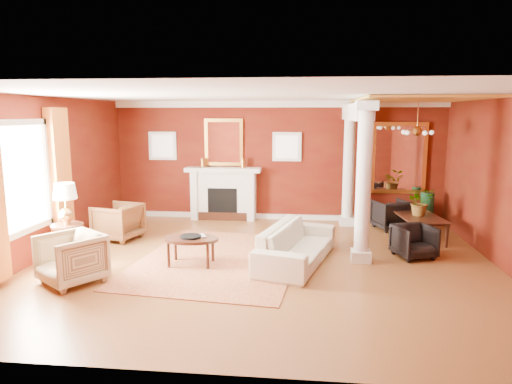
# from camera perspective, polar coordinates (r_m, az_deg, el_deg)

# --- Properties ---
(ground) EXTENTS (8.00, 8.00, 0.00)m
(ground) POSITION_cam_1_polar(r_m,az_deg,el_deg) (8.08, 0.98, -8.90)
(ground) COLOR brown
(ground) RESTS_ON ground
(room_shell) EXTENTS (8.04, 7.04, 2.92)m
(room_shell) POSITION_cam_1_polar(r_m,az_deg,el_deg) (7.68, 1.02, 5.51)
(room_shell) COLOR #5B1E0C
(room_shell) RESTS_ON ground
(fireplace) EXTENTS (1.85, 0.42, 1.29)m
(fireplace) POSITION_cam_1_polar(r_m,az_deg,el_deg) (11.29, -4.10, -0.18)
(fireplace) COLOR silver
(fireplace) RESTS_ON ground
(overmantel_mirror) EXTENTS (0.95, 0.07, 1.15)m
(overmantel_mirror) POSITION_cam_1_polar(r_m,az_deg,el_deg) (11.28, -4.05, 6.23)
(overmantel_mirror) COLOR gold
(overmantel_mirror) RESTS_ON fireplace
(flank_window_left) EXTENTS (0.70, 0.07, 0.70)m
(flank_window_left) POSITION_cam_1_polar(r_m,az_deg,el_deg) (11.67, -11.59, 5.68)
(flank_window_left) COLOR silver
(flank_window_left) RESTS_ON room_shell
(flank_window_right) EXTENTS (0.70, 0.07, 0.70)m
(flank_window_right) POSITION_cam_1_polar(r_m,az_deg,el_deg) (11.13, 3.88, 5.67)
(flank_window_right) COLOR silver
(flank_window_right) RESTS_ON room_shell
(left_window) EXTENTS (0.21, 2.55, 2.60)m
(left_window) POSITION_cam_1_polar(r_m,az_deg,el_deg) (8.46, -26.68, 0.82)
(left_window) COLOR white
(left_window) RESTS_ON room_shell
(column_front) EXTENTS (0.36, 0.36, 2.80)m
(column_front) POSITION_cam_1_polar(r_m,az_deg,el_deg) (8.08, 13.30, 1.24)
(column_front) COLOR silver
(column_front) RESTS_ON ground
(column_back) EXTENTS (0.36, 0.36, 2.80)m
(column_back) POSITION_cam_1_polar(r_m,az_deg,el_deg) (10.74, 11.53, 3.35)
(column_back) COLOR silver
(column_back) RESTS_ON ground
(header_beam) EXTENTS (0.30, 3.20, 0.32)m
(header_beam) POSITION_cam_1_polar(r_m,az_deg,el_deg) (9.59, 12.39, 9.72)
(header_beam) COLOR silver
(header_beam) RESTS_ON column_front
(amber_ceiling) EXTENTS (2.30, 3.40, 0.04)m
(amber_ceiling) POSITION_cam_1_polar(r_m,az_deg,el_deg) (9.64, 19.48, 10.89)
(amber_ceiling) COLOR gold
(amber_ceiling) RESTS_ON room_shell
(dining_mirror) EXTENTS (1.30, 0.07, 1.70)m
(dining_mirror) POSITION_cam_1_polar(r_m,az_deg,el_deg) (11.35, 17.39, 4.06)
(dining_mirror) COLOR gold
(dining_mirror) RESTS_ON room_shell
(chandelier) EXTENTS (0.60, 0.62, 0.75)m
(chandelier) POSITION_cam_1_polar(r_m,az_deg,el_deg) (9.70, 19.49, 7.20)
(chandelier) COLOR #BA7E3A
(chandelier) RESTS_ON room_shell
(crown_trim) EXTENTS (8.00, 0.08, 0.16)m
(crown_trim) POSITION_cam_1_polar(r_m,az_deg,el_deg) (11.12, 2.63, 10.93)
(crown_trim) COLOR silver
(crown_trim) RESTS_ON room_shell
(base_trim) EXTENTS (8.00, 0.08, 0.12)m
(base_trim) POSITION_cam_1_polar(r_m,az_deg,el_deg) (11.39, 2.52, -3.08)
(base_trim) COLOR silver
(base_trim) RESTS_ON ground
(rug) EXTENTS (3.13, 3.94, 0.01)m
(rug) POSITION_cam_1_polar(r_m,az_deg,el_deg) (8.29, -4.61, -8.40)
(rug) COLOR maroon
(rug) RESTS_ON ground
(sofa) EXTENTS (1.24, 2.37, 0.89)m
(sofa) POSITION_cam_1_polar(r_m,az_deg,el_deg) (8.02, 5.13, -5.77)
(sofa) COLOR beige
(sofa) RESTS_ON ground
(armchair_leopard) EXTENTS (0.94, 0.98, 0.84)m
(armchair_leopard) POSITION_cam_1_polar(r_m,az_deg,el_deg) (9.89, -16.89, -3.35)
(armchair_leopard) COLOR black
(armchair_leopard) RESTS_ON ground
(armchair_stripe) EXTENTS (1.13, 1.12, 0.86)m
(armchair_stripe) POSITION_cam_1_polar(r_m,az_deg,el_deg) (7.61, -22.12, -7.45)
(armchair_stripe) COLOR #CCB588
(armchair_stripe) RESTS_ON ground
(coffee_table) EXTENTS (0.96, 0.96, 0.49)m
(coffee_table) POSITION_cam_1_polar(r_m,az_deg,el_deg) (7.96, -8.15, -5.98)
(coffee_table) COLOR black
(coffee_table) RESTS_ON ground
(coffee_book) EXTENTS (0.16, 0.10, 0.23)m
(coffee_book) POSITION_cam_1_polar(r_m,az_deg,el_deg) (7.96, -7.63, -4.75)
(coffee_book) COLOR black
(coffee_book) RESTS_ON coffee_table
(side_table) EXTENTS (0.56, 0.56, 1.39)m
(side_table) POSITION_cam_1_polar(r_m,az_deg,el_deg) (8.73, -22.65, -2.01)
(side_table) COLOR black
(side_table) RESTS_ON ground
(dining_table) EXTENTS (0.66, 1.46, 0.79)m
(dining_table) POSITION_cam_1_polar(r_m,az_deg,el_deg) (10.10, 19.85, -3.38)
(dining_table) COLOR black
(dining_table) RESTS_ON ground
(dining_chair_near) EXTENTS (0.81, 0.79, 0.66)m
(dining_chair_near) POSITION_cam_1_polar(r_m,az_deg,el_deg) (8.79, 19.18, -5.67)
(dining_chair_near) COLOR black
(dining_chair_near) RESTS_ON ground
(dining_chair_far) EXTENTS (0.89, 0.86, 0.73)m
(dining_chair_far) POSITION_cam_1_polar(r_m,az_deg,el_deg) (10.77, 16.55, -2.56)
(dining_chair_far) COLOR black
(dining_chair_far) RESTS_ON ground
(green_urn) EXTENTS (0.34, 0.34, 0.82)m
(green_urn) POSITION_cam_1_polar(r_m,az_deg,el_deg) (11.23, 20.52, -2.52)
(green_urn) COLOR #123A1E
(green_urn) RESTS_ON ground
(potted_plant) EXTENTS (0.66, 0.70, 0.45)m
(potted_plant) POSITION_cam_1_polar(r_m,az_deg,el_deg) (10.00, 19.90, 0.10)
(potted_plant) COLOR #26591E
(potted_plant) RESTS_ON dining_table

